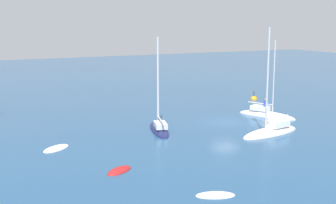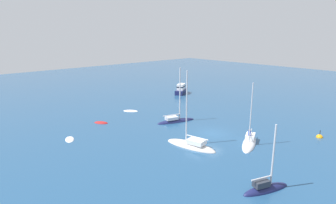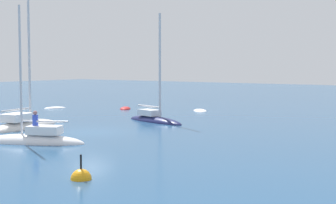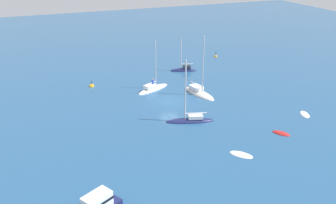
{
  "view_description": "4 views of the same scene",
  "coord_description": "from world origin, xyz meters",
  "px_view_note": "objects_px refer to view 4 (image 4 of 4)",
  "views": [
    {
      "loc": [
        -35.27,
        23.84,
        9.64
      ],
      "look_at": [
        -2.32,
        7.3,
        2.94
      ],
      "focal_mm": 48.76,
      "sensor_mm": 36.0,
      "label": 1
    },
    {
      "loc": [
        -28.34,
        -22.38,
        13.21
      ],
      "look_at": [
        0.88,
        9.77,
        2.41
      ],
      "focal_mm": 30.21,
      "sensor_mm": 36.0,
      "label": 2
    },
    {
      "loc": [
        22.78,
        -24.04,
        4.43
      ],
      "look_at": [
        -0.72,
        9.79,
        1.3
      ],
      "focal_mm": 54.36,
      "sensor_mm": 36.0,
      "label": 3
    },
    {
      "loc": [
        18.43,
        45.86,
        20.92
      ],
      "look_at": [
        1.15,
        2.43,
        1.06
      ],
      "focal_mm": 40.14,
      "sensor_mm": 36.0,
      "label": 4
    }
  ],
  "objects_px": {
    "yacht": "(190,120)",
    "ketch": "(153,89)",
    "channel_buoy": "(216,57)",
    "skiff": "(281,134)",
    "sailboat": "(199,93)",
    "mooring_buoy": "(92,86)",
    "sloop": "(184,70)",
    "tender": "(241,155)",
    "tender_1": "(305,114)"
  },
  "relations": [
    {
      "from": "ketch",
      "to": "mooring_buoy",
      "type": "xyz_separation_m",
      "value": [
        8.54,
        -4.94,
        -0.12
      ]
    },
    {
      "from": "sailboat",
      "to": "mooring_buoy",
      "type": "distance_m",
      "value": 17.04
    },
    {
      "from": "sloop",
      "to": "sailboat",
      "type": "xyz_separation_m",
      "value": [
        2.29,
        10.86,
        -0.0
      ]
    },
    {
      "from": "sailboat",
      "to": "skiff",
      "type": "relative_size",
      "value": 4.03
    },
    {
      "from": "skiff",
      "to": "tender",
      "type": "bearing_deg",
      "value": -104.11
    },
    {
      "from": "tender",
      "to": "ketch",
      "type": "relative_size",
      "value": 0.34
    },
    {
      "from": "tender_1",
      "to": "tender",
      "type": "bearing_deg",
      "value": 135.33
    },
    {
      "from": "tender_1",
      "to": "mooring_buoy",
      "type": "distance_m",
      "value": 31.97
    },
    {
      "from": "sailboat",
      "to": "mooring_buoy",
      "type": "height_order",
      "value": "sailboat"
    },
    {
      "from": "sloop",
      "to": "tender",
      "type": "distance_m",
      "value": 29.04
    },
    {
      "from": "channel_buoy",
      "to": "sloop",
      "type": "bearing_deg",
      "value": 31.63
    },
    {
      "from": "tender_1",
      "to": "channel_buoy",
      "type": "height_order",
      "value": "channel_buoy"
    },
    {
      "from": "sailboat",
      "to": "yacht",
      "type": "height_order",
      "value": "sailboat"
    },
    {
      "from": "channel_buoy",
      "to": "tender_1",
      "type": "bearing_deg",
      "value": 85.69
    },
    {
      "from": "mooring_buoy",
      "to": "sloop",
      "type": "bearing_deg",
      "value": -173.98
    },
    {
      "from": "sailboat",
      "to": "channel_buoy",
      "type": "height_order",
      "value": "sailboat"
    },
    {
      "from": "tender",
      "to": "skiff",
      "type": "xyz_separation_m",
      "value": [
        -7.03,
        -2.44,
        0.0
      ]
    },
    {
      "from": "yacht",
      "to": "ketch",
      "type": "xyz_separation_m",
      "value": [
        0.63,
        -12.29,
        -0.07
      ]
    },
    {
      "from": "tender_1",
      "to": "channel_buoy",
      "type": "xyz_separation_m",
      "value": [
        -2.16,
        -28.62,
        0.01
      ]
    },
    {
      "from": "sloop",
      "to": "tender_1",
      "type": "distance_m",
      "value": 23.9
    },
    {
      "from": "sloop",
      "to": "yacht",
      "type": "relative_size",
      "value": 0.75
    },
    {
      "from": "yacht",
      "to": "tender_1",
      "type": "height_order",
      "value": "yacht"
    },
    {
      "from": "sloop",
      "to": "skiff",
      "type": "xyz_separation_m",
      "value": [
        -1.17,
        26.01,
        -0.16
      ]
    },
    {
      "from": "ketch",
      "to": "channel_buoy",
      "type": "xyz_separation_m",
      "value": [
        -17.77,
        -12.62,
        -0.11
      ]
    },
    {
      "from": "yacht",
      "to": "channel_buoy",
      "type": "height_order",
      "value": "yacht"
    },
    {
      "from": "ketch",
      "to": "tender",
      "type": "bearing_deg",
      "value": -109.7
    },
    {
      "from": "skiff",
      "to": "tender_1",
      "type": "height_order",
      "value": "skiff"
    },
    {
      "from": "sloop",
      "to": "tender",
      "type": "bearing_deg",
      "value": 97.65
    },
    {
      "from": "skiff",
      "to": "mooring_buoy",
      "type": "xyz_separation_m",
      "value": [
        17.86,
        -24.25,
        0.0
      ]
    },
    {
      "from": "tender_1",
      "to": "yacht",
      "type": "bearing_deg",
      "value": 98.09
    },
    {
      "from": "sloop",
      "to": "channel_buoy",
      "type": "xyz_separation_m",
      "value": [
        -9.61,
        -5.92,
        -0.14
      ]
    },
    {
      "from": "channel_buoy",
      "to": "ketch",
      "type": "bearing_deg",
      "value": 35.38
    },
    {
      "from": "yacht",
      "to": "sailboat",
      "type": "bearing_deg",
      "value": -106.07
    },
    {
      "from": "yacht",
      "to": "ketch",
      "type": "bearing_deg",
      "value": -70.34
    },
    {
      "from": "ketch",
      "to": "tender_1",
      "type": "distance_m",
      "value": 22.36
    },
    {
      "from": "mooring_buoy",
      "to": "skiff",
      "type": "bearing_deg",
      "value": 126.37
    },
    {
      "from": "yacht",
      "to": "skiff",
      "type": "distance_m",
      "value": 11.17
    },
    {
      "from": "yacht",
      "to": "skiff",
      "type": "xyz_separation_m",
      "value": [
        -8.69,
        7.02,
        -0.2
      ]
    },
    {
      "from": "sloop",
      "to": "yacht",
      "type": "distance_m",
      "value": 20.42
    },
    {
      "from": "tender",
      "to": "channel_buoy",
      "type": "xyz_separation_m",
      "value": [
        -15.48,
        -34.36,
        0.01
      ]
    },
    {
      "from": "sailboat",
      "to": "ketch",
      "type": "bearing_deg",
      "value": -136.85
    },
    {
      "from": "tender",
      "to": "yacht",
      "type": "bearing_deg",
      "value": -28.27
    },
    {
      "from": "ketch",
      "to": "channel_buoy",
      "type": "height_order",
      "value": "ketch"
    },
    {
      "from": "tender",
      "to": "yacht",
      "type": "xyz_separation_m",
      "value": [
        1.66,
        -9.46,
        0.2
      ]
    },
    {
      "from": "tender",
      "to": "tender_1",
      "type": "distance_m",
      "value": 14.51
    },
    {
      "from": "sloop",
      "to": "channel_buoy",
      "type": "bearing_deg",
      "value": -129.07
    },
    {
      "from": "tender",
      "to": "mooring_buoy",
      "type": "height_order",
      "value": "mooring_buoy"
    },
    {
      "from": "ketch",
      "to": "channel_buoy",
      "type": "bearing_deg",
      "value": 9.67
    },
    {
      "from": "sailboat",
      "to": "mooring_buoy",
      "type": "bearing_deg",
      "value": -133.77
    },
    {
      "from": "yacht",
      "to": "skiff",
      "type": "bearing_deg",
      "value": 157.76
    }
  ]
}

